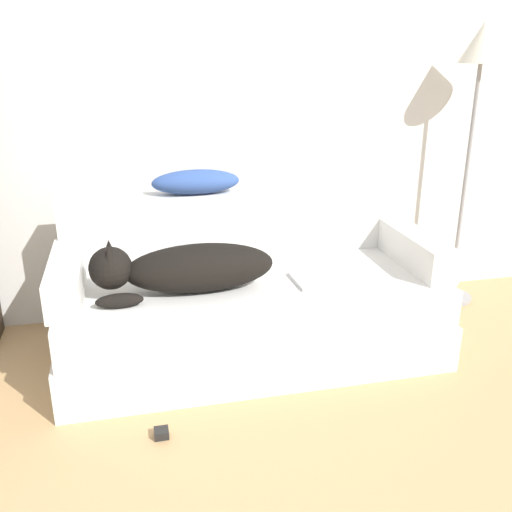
# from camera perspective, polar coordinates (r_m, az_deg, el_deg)

# --- Properties ---
(wall_back) EXTENTS (7.24, 0.06, 2.70)m
(wall_back) POSITION_cam_1_polar(r_m,az_deg,el_deg) (3.30, -5.20, 16.92)
(wall_back) COLOR silver
(wall_back) RESTS_ON ground_plane
(couch) EXTENTS (1.93, 0.85, 0.43)m
(couch) POSITION_cam_1_polar(r_m,az_deg,el_deg) (2.99, -0.42, -6.07)
(couch) COLOR silver
(couch) RESTS_ON ground_plane
(couch_backrest) EXTENTS (1.89, 0.15, 0.37)m
(couch_backrest) POSITION_cam_1_polar(r_m,az_deg,el_deg) (3.16, -1.85, 3.32)
(couch_backrest) COLOR silver
(couch_backrest) RESTS_ON couch
(couch_arm_left) EXTENTS (0.15, 0.66, 0.17)m
(couch_arm_left) POSITION_cam_1_polar(r_m,az_deg,el_deg) (2.81, -18.38, -2.00)
(couch_arm_left) COLOR silver
(couch_arm_left) RESTS_ON couch
(couch_arm_right) EXTENTS (0.15, 0.66, 0.17)m
(couch_arm_right) POSITION_cam_1_polar(r_m,az_deg,el_deg) (3.16, 15.51, 0.76)
(couch_arm_right) COLOR silver
(couch_arm_right) RESTS_ON couch
(dog) EXTENTS (0.87, 0.28, 0.27)m
(dog) POSITION_cam_1_polar(r_m,az_deg,el_deg) (2.71, -7.21, -1.21)
(dog) COLOR black
(dog) RESTS_ON couch
(laptop) EXTENTS (0.36, 0.25, 0.02)m
(laptop) POSITION_cam_1_polar(r_m,az_deg,el_deg) (2.89, 7.21, -2.20)
(laptop) COLOR silver
(laptop) RESTS_ON couch
(throw_pillow) EXTENTS (0.46, 0.18, 0.13)m
(throw_pillow) POSITION_cam_1_polar(r_m,az_deg,el_deg) (3.04, -6.04, 7.38)
(throw_pillow) COLOR #335199
(throw_pillow) RESTS_ON couch_backrest
(floor_lamp) EXTENTS (0.26, 0.26, 1.67)m
(floor_lamp) POSITION_cam_1_polar(r_m,az_deg,el_deg) (3.61, 21.38, 16.35)
(floor_lamp) COLOR gray
(floor_lamp) RESTS_ON ground_plane
(power_adapter) EXTENTS (0.06, 0.06, 0.04)m
(power_adapter) POSITION_cam_1_polar(r_m,az_deg,el_deg) (2.53, -9.44, -17.07)
(power_adapter) COLOR black
(power_adapter) RESTS_ON ground_plane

